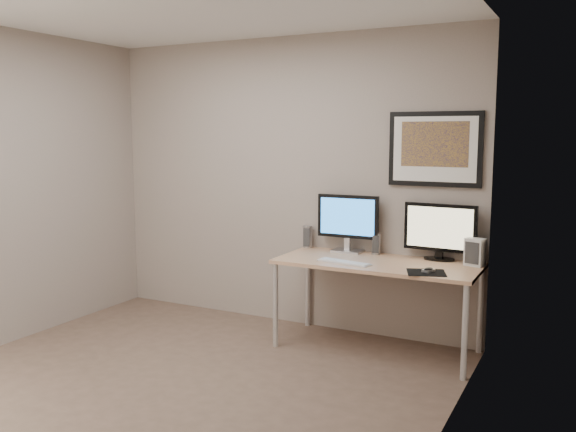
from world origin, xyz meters
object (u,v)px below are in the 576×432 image
Objects in this scene: speaker_right at (376,244)px; keyboard at (344,262)px; framed_art at (435,149)px; monitor_large at (348,221)px; monitor_tv at (440,230)px; desk at (377,269)px; speaker_left at (308,237)px; fan_unit at (475,252)px.

speaker_right reaches higher than keyboard.
keyboard is at bearing -137.70° from framed_art.
keyboard is (0.14, -0.43, -0.27)m from monitor_large.
monitor_tv is at bearing -15.28° from speaker_right.
framed_art is at bearing 43.46° from desk.
monitor_large is 0.93× the size of monitor_tv.
keyboard is at bearing -139.69° from desk.
monitor_tv is 1.19m from speaker_left.
speaker_left reaches higher than desk.
fan_unit is at bearing -20.51° from speaker_right.
speaker_right is (-0.46, -0.06, -0.80)m from framed_art.
monitor_tv is at bearing 32.38° from desk.
speaker_right is 0.48m from keyboard.
monitor_tv is 2.94× the size of speaker_left.
framed_art is at bearing -7.69° from speaker_left.
monitor_large is at bearing 144.86° from desk.
speaker_right is at bearing 111.32° from desk.
keyboard is 1.01m from fan_unit.
fan_unit is at bearing -11.96° from monitor_tv.
monitor_tv is 1.32× the size of keyboard.
keyboard is at bearing -51.13° from speaker_left.
keyboard is at bearing -141.75° from monitor_tv.
speaker_right reaches higher than desk.
fan_unit reaches higher than speaker_left.
fan_unit is at bearing 14.98° from desk.
desk is at bearing -83.45° from speaker_right.
speaker_right is at bearing 87.08° from keyboard.
fan_unit is (0.37, -0.14, -0.78)m from framed_art.
speaker_right is (0.64, -0.01, -0.01)m from speaker_left.
framed_art is 1.69× the size of keyboard.
speaker_left is at bearing 164.56° from speaker_right.
framed_art is at bearing 52.48° from keyboard.
fan_unit is at bearing -20.60° from framed_art.
monitor_tv reaches higher than speaker_right.
speaker_left is (-0.39, 0.03, -0.17)m from monitor_large.
keyboard is (-0.11, -0.46, -0.08)m from speaker_right.
fan_unit reaches higher than keyboard.
fan_unit is at bearing -13.73° from speaker_left.
framed_art is 1.28× the size of monitor_tv.
speaker_left is at bearing -168.30° from fan_unit.
monitor_tv is (0.78, 0.02, -0.03)m from monitor_large.
fan_unit is (0.93, 0.37, 0.10)m from keyboard.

